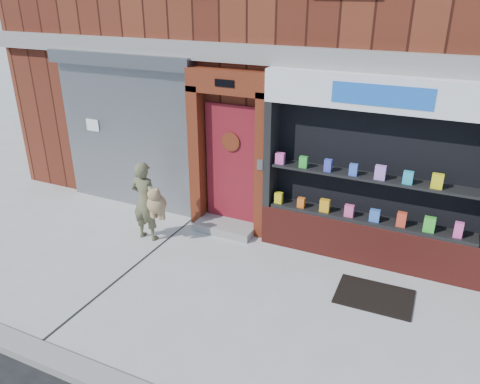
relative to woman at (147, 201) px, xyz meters
The scene contains 6 objects.
ground 2.17m from the woman, 24.95° to the right, with size 80.00×80.00×0.00m, color #9E9E99.
shutter_bay 1.85m from the woman, 137.18° to the left, with size 3.10×0.30×3.04m.
red_door_bay 1.65m from the woman, 42.28° to the left, with size 1.52×0.58×2.90m.
pharmacy_bay 3.78m from the woman, 14.83° to the left, with size 3.50×0.41×3.00m.
woman is the anchor object (origin of this frame).
doormat 4.02m from the woman, ahead, with size 1.08×0.76×0.03m, color black.
Camera 1 is at (2.71, -5.08, 4.14)m, focal length 35.00 mm.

